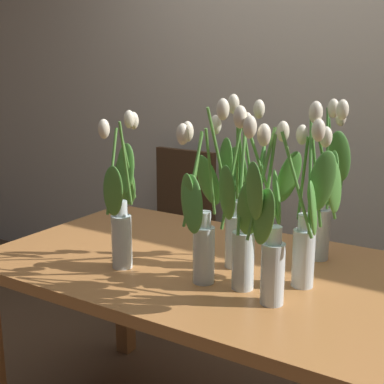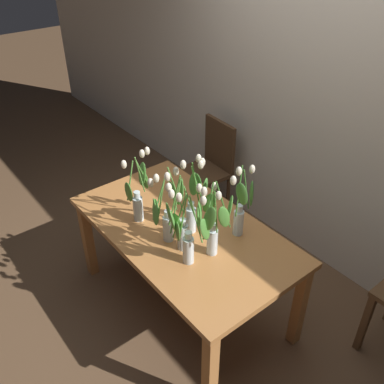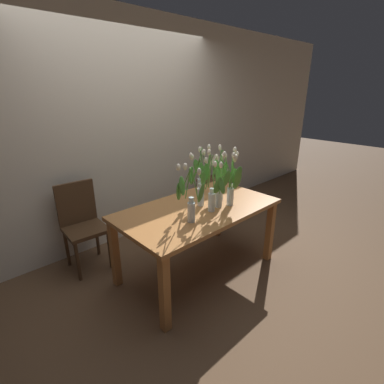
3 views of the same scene
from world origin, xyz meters
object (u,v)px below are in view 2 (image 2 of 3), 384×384
(tulip_vase_4, at_px, (182,225))
(tulip_vase_6, at_px, (241,212))
(dining_chair, at_px, (210,164))
(dining_table, at_px, (184,238))
(tulip_vase_1, at_px, (138,195))
(tulip_vase_5, at_px, (215,224))
(tulip_vase_3, at_px, (194,203))
(tulip_vase_2, at_px, (168,212))
(tulip_vase_0, at_px, (187,238))

(tulip_vase_4, bearing_deg, tulip_vase_6, 74.18)
(dining_chair, bearing_deg, dining_table, -49.40)
(dining_table, xyz_separation_m, tulip_vase_4, (0.18, -0.15, 0.29))
(dining_table, xyz_separation_m, tulip_vase_1, (-0.27, -0.17, 0.29))
(tulip_vase_5, bearing_deg, tulip_vase_3, 166.99)
(tulip_vase_5, xyz_separation_m, tulip_vase_6, (-0.04, 0.25, -0.05))
(tulip_vase_3, bearing_deg, dining_chair, 133.94)
(tulip_vase_6, bearing_deg, tulip_vase_1, -143.31)
(tulip_vase_3, height_order, tulip_vase_6, tulip_vase_6)
(tulip_vase_2, relative_size, tulip_vase_4, 1.01)
(tulip_vase_3, distance_m, tulip_vase_5, 0.28)
(tulip_vase_6, height_order, dining_chair, tulip_vase_6)
(dining_chair, bearing_deg, tulip_vase_0, -46.10)
(tulip_vase_3, relative_size, tulip_vase_4, 0.97)
(dining_table, height_order, dining_chair, dining_chair)
(tulip_vase_0, xyz_separation_m, tulip_vase_1, (-0.56, 0.02, -0.00))
(tulip_vase_3, height_order, tulip_vase_4, tulip_vase_4)
(tulip_vase_3, xyz_separation_m, dining_chair, (-0.86, 0.89, -0.42))
(tulip_vase_5, height_order, dining_chair, tulip_vase_5)
(tulip_vase_1, xyz_separation_m, tulip_vase_3, (0.32, 0.22, 0.01))
(dining_table, relative_size, dining_chair, 1.72)
(tulip_vase_3, bearing_deg, dining_table, -134.20)
(tulip_vase_6, bearing_deg, dining_chair, 147.37)
(tulip_vase_0, distance_m, tulip_vase_2, 0.26)
(tulip_vase_0, height_order, tulip_vase_5, tulip_vase_5)
(tulip_vase_0, relative_size, tulip_vase_5, 0.94)
(tulip_vase_0, bearing_deg, tulip_vase_1, 177.73)
(dining_table, bearing_deg, tulip_vase_3, 45.80)
(tulip_vase_5, xyz_separation_m, dining_chair, (-1.13, 0.95, -0.45))
(dining_table, distance_m, tulip_vase_0, 0.45)
(tulip_vase_0, relative_size, tulip_vase_1, 1.04)
(tulip_vase_3, bearing_deg, tulip_vase_6, 39.11)
(tulip_vase_0, relative_size, tulip_vase_3, 0.97)
(tulip_vase_1, xyz_separation_m, tulip_vase_2, (0.30, 0.02, 0.03))
(dining_table, relative_size, tulip_vase_6, 2.85)
(dining_table, relative_size, tulip_vase_2, 2.76)
(tulip_vase_2, xyz_separation_m, dining_chair, (-0.84, 1.09, -0.44))
(tulip_vase_3, bearing_deg, tulip_vase_1, -145.19)
(tulip_vase_2, distance_m, dining_chair, 1.45)
(tulip_vase_0, distance_m, tulip_vase_1, 0.56)
(tulip_vase_3, bearing_deg, tulip_vase_4, -57.65)
(tulip_vase_5, bearing_deg, dining_chair, 139.85)
(dining_table, height_order, tulip_vase_6, tulip_vase_6)
(tulip_vase_1, relative_size, dining_chair, 0.56)
(tulip_vase_1, relative_size, tulip_vase_5, 0.91)
(dining_table, relative_size, tulip_vase_0, 2.96)
(tulip_vase_2, relative_size, dining_chair, 0.62)
(tulip_vase_1, height_order, tulip_vase_2, tulip_vase_2)
(tulip_vase_1, distance_m, tulip_vase_6, 0.69)
(tulip_vase_3, distance_m, dining_chair, 1.31)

